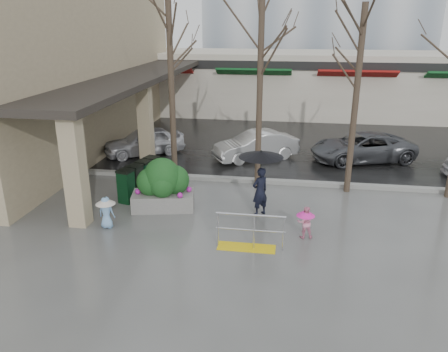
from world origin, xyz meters
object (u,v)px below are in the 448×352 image
(child_blue, at_px, (106,209))
(car_a, at_px, (144,141))
(child_pink, at_px, (305,220))
(tree_west, at_px, (170,46))
(car_c, at_px, (362,147))
(news_boxes, at_px, (140,179))
(car_b, at_px, (256,146))
(tree_mideast, at_px, (360,55))
(planter, at_px, (163,185))
(tree_midwest, at_px, (261,42))
(handrail, at_px, (249,236))
(woman, at_px, (261,173))

(child_blue, relative_size, car_a, 0.27)
(child_pink, xyz_separation_m, child_blue, (-5.89, -0.26, 0.05))
(tree_west, xyz_separation_m, child_pink, (4.89, -3.93, -4.53))
(car_c, bearing_deg, child_pink, -36.08)
(news_boxes, bearing_deg, car_b, 67.62)
(tree_mideast, bearing_deg, car_a, 159.23)
(car_b, bearing_deg, car_a, -120.48)
(planter, bearing_deg, tree_midwest, 41.06)
(handrail, relative_size, tree_mideast, 0.29)
(child_pink, height_order, car_a, car_a)
(tree_west, distance_m, car_b, 6.31)
(child_pink, bearing_deg, car_a, -53.90)
(tree_midwest, bearing_deg, planter, -138.94)
(woman, bearing_deg, child_blue, -22.16)
(child_pink, height_order, child_blue, child_blue)
(handrail, distance_m, tree_midwest, 6.83)
(woman, bearing_deg, child_pink, 93.12)
(tree_midwest, bearing_deg, child_blue, -135.03)
(woman, height_order, planter, woman)
(handrail, distance_m, planter, 3.84)
(news_boxes, distance_m, car_b, 6.15)
(handrail, bearing_deg, tree_midwest, 91.91)
(tree_west, relative_size, car_b, 1.78)
(child_pink, bearing_deg, tree_west, -47.53)
(tree_mideast, bearing_deg, car_c, 75.04)
(tree_midwest, height_order, woman, tree_midwest)
(tree_west, bearing_deg, car_a, 125.08)
(tree_west, relative_size, car_c, 1.50)
(tree_mideast, height_order, planter, tree_mideast)
(news_boxes, bearing_deg, tree_mideast, 26.07)
(car_c, bearing_deg, tree_midwest, -65.45)
(planter, bearing_deg, child_blue, -127.82)
(handrail, bearing_deg, tree_west, 124.99)
(tree_midwest, relative_size, car_a, 1.89)
(woman, bearing_deg, news_boxes, -56.57)
(tree_mideast, height_order, child_pink, tree_mideast)
(car_a, bearing_deg, woman, 11.18)
(tree_mideast, xyz_separation_m, woman, (-3.02, -2.55, -3.44))
(handrail, xyz_separation_m, child_blue, (-4.36, 0.60, 0.23))
(car_b, bearing_deg, car_c, 64.09)
(child_pink, bearing_deg, planter, -25.59)
(handrail, xyz_separation_m, car_a, (-5.72, 8.16, 0.25))
(news_boxes, bearing_deg, tree_west, 72.82)
(handrail, bearing_deg, child_blue, 172.11)
(planter, relative_size, news_boxes, 1.00)
(news_boxes, xyz_separation_m, car_a, (-1.45, 4.80, 0.04))
(car_b, height_order, car_c, same)
(car_c, bearing_deg, handrail, -43.06)
(woman, xyz_separation_m, child_pink, (1.41, -1.39, -0.87))
(handrail, bearing_deg, car_b, 93.62)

